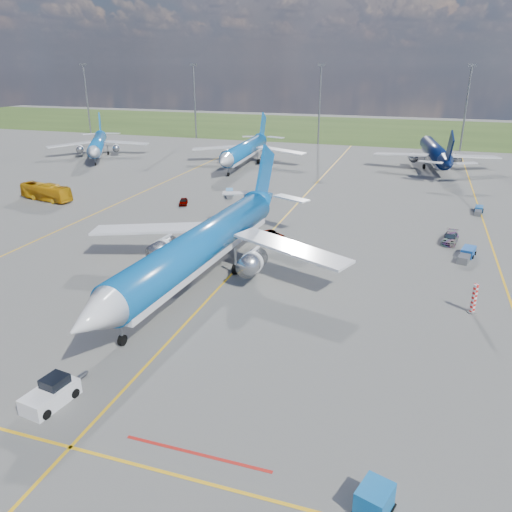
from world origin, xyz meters
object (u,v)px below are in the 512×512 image
(uld_container, at_px, (374,500))
(warning_post, at_px, (474,299))
(baggage_tug_e, at_px, (479,210))
(baggage_tug_w, at_px, (467,254))
(pushback_tug, at_px, (51,394))
(service_car_c, at_px, (450,238))
(service_car_a, at_px, (183,201))
(main_airliner, at_px, (203,279))
(service_car_b, at_px, (273,235))
(bg_jet_n, at_px, (433,167))
(bg_jet_nnw, at_px, (245,165))
(baggage_tug_c, at_px, (229,193))
(bg_jet_nw, at_px, (99,157))
(apron_bus, at_px, (46,192))

(uld_container, bearing_deg, warning_post, 93.29)
(baggage_tug_e, bearing_deg, baggage_tug_w, -90.24)
(pushback_tug, height_order, service_car_c, pushback_tug)
(warning_post, height_order, service_car_a, warning_post)
(main_airliner, height_order, uld_container, main_airliner)
(main_airliner, xyz_separation_m, service_car_b, (3.77, 15.74, 0.56))
(main_airliner, bearing_deg, baggage_tug_w, 32.92)
(bg_jet_n, bearing_deg, warning_post, 84.76)
(service_car_b, bearing_deg, bg_jet_nnw, 57.12)
(warning_post, bearing_deg, bg_jet_nnw, 125.56)
(service_car_c, height_order, baggage_tug_w, service_car_c)
(uld_container, distance_m, baggage_tug_w, 43.04)
(warning_post, bearing_deg, service_car_b, 148.95)
(uld_container, relative_size, service_car_b, 0.50)
(service_car_b, bearing_deg, baggage_tug_c, 68.72)
(service_car_b, bearing_deg, main_airliner, -159.64)
(bg_jet_n, bearing_deg, uld_container, 80.26)
(bg_jet_n, bearing_deg, bg_jet_nnw, 7.25)
(bg_jet_nnw, xyz_separation_m, main_airliner, (17.59, -65.41, 0.00))
(service_car_c, bearing_deg, baggage_tug_e, 82.97)
(pushback_tug, height_order, service_car_b, pushback_tug)
(bg_jet_nnw, height_order, service_car_a, bg_jet_nnw)
(bg_jet_nw, bearing_deg, service_car_b, -68.94)
(baggage_tug_w, bearing_deg, service_car_c, 122.58)
(pushback_tug, bearing_deg, bg_jet_nnw, 108.69)
(bg_jet_nw, relative_size, uld_container, 17.77)
(main_airliner, distance_m, service_car_c, 34.85)
(service_car_b, height_order, baggage_tug_c, service_car_b)
(baggage_tug_w, xyz_separation_m, baggage_tug_e, (3.21, 22.33, -0.09))
(warning_post, distance_m, service_car_c, 21.02)
(service_car_a, bearing_deg, uld_container, -75.97)
(uld_container, height_order, service_car_b, uld_container)
(pushback_tug, bearing_deg, bg_jet_nw, 131.04)
(pushback_tug, height_order, baggage_tug_c, pushback_tug)
(bg_jet_nnw, relative_size, service_car_b, 9.81)
(service_car_b, bearing_deg, warning_post, -87.20)
(bg_jet_nnw, relative_size, baggage_tug_w, 7.70)
(baggage_tug_c, bearing_deg, bg_jet_nw, 128.21)
(service_car_c, distance_m, baggage_tug_w, 5.78)
(warning_post, distance_m, service_car_b, 28.99)
(baggage_tug_c, distance_m, baggage_tug_e, 42.91)
(bg_jet_nnw, bearing_deg, baggage_tug_e, -31.40)
(bg_jet_nw, relative_size, main_airliner, 0.79)
(baggage_tug_w, relative_size, baggage_tug_e, 1.21)
(baggage_tug_w, height_order, baggage_tug_c, baggage_tug_w)
(service_car_a, xyz_separation_m, service_car_b, (19.83, -12.48, -0.01))
(warning_post, xyz_separation_m, bg_jet_n, (-3.22, 76.05, -1.50))
(apron_bus, xyz_separation_m, baggage_tug_w, (69.66, -7.11, -0.97))
(baggage_tug_c, relative_size, baggage_tug_e, 1.09)
(bg_jet_nnw, relative_size, baggage_tug_c, 8.49)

